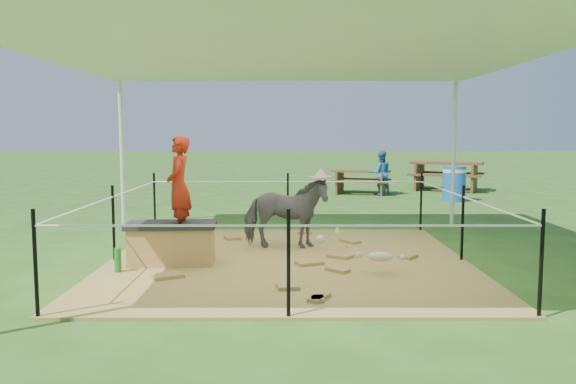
{
  "coord_description": "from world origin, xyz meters",
  "views": [
    {
      "loc": [
        -0.01,
        -7.14,
        1.66
      ],
      "look_at": [
        0.0,
        0.6,
        0.85
      ],
      "focal_mm": 35.0,
      "sensor_mm": 36.0,
      "label": 1
    }
  ],
  "objects_px": {
    "trash_barrel": "(454,184)",
    "distant_person": "(381,173)",
    "woman": "(179,178)",
    "picnic_table_far": "(446,176)",
    "green_bottle": "(118,260)",
    "pony": "(285,213)",
    "foal": "(380,254)",
    "picnic_table_near": "(361,182)",
    "straw_bale": "(172,245)"
  },
  "relations": [
    {
      "from": "pony",
      "to": "trash_barrel",
      "type": "height_order",
      "value": "pony"
    },
    {
      "from": "trash_barrel",
      "to": "picnic_table_far",
      "type": "bearing_deg",
      "value": 78.24
    },
    {
      "from": "foal",
      "to": "distant_person",
      "type": "bearing_deg",
      "value": 88.76
    },
    {
      "from": "straw_bale",
      "to": "green_bottle",
      "type": "xyz_separation_m",
      "value": [
        -0.55,
        -0.45,
        -0.09
      ]
    },
    {
      "from": "foal",
      "to": "picnic_table_near",
      "type": "distance_m",
      "value": 9.09
    },
    {
      "from": "pony",
      "to": "picnic_table_far",
      "type": "distance_m",
      "value": 9.67
    },
    {
      "from": "woman",
      "to": "trash_barrel",
      "type": "relative_size",
      "value": 1.45
    },
    {
      "from": "woman",
      "to": "trash_barrel",
      "type": "height_order",
      "value": "woman"
    },
    {
      "from": "pony",
      "to": "distant_person",
      "type": "xyz_separation_m",
      "value": [
        2.54,
        7.14,
        0.06
      ]
    },
    {
      "from": "green_bottle",
      "to": "picnic_table_near",
      "type": "distance_m",
      "value": 9.81
    },
    {
      "from": "foal",
      "to": "distant_person",
      "type": "height_order",
      "value": "distant_person"
    },
    {
      "from": "woman",
      "to": "picnic_table_far",
      "type": "height_order",
      "value": "woman"
    },
    {
      "from": "woman",
      "to": "foal",
      "type": "distance_m",
      "value": 2.63
    },
    {
      "from": "foal",
      "to": "trash_barrel",
      "type": "bearing_deg",
      "value": 75.71
    },
    {
      "from": "green_bottle",
      "to": "pony",
      "type": "bearing_deg",
      "value": 34.92
    },
    {
      "from": "woman",
      "to": "picnic_table_far",
      "type": "distance_m",
      "value": 11.16
    },
    {
      "from": "foal",
      "to": "distant_person",
      "type": "distance_m",
      "value": 8.75
    },
    {
      "from": "foal",
      "to": "picnic_table_far",
      "type": "relative_size",
      "value": 0.42
    },
    {
      "from": "trash_barrel",
      "to": "distant_person",
      "type": "xyz_separation_m",
      "value": [
        -1.59,
        1.31,
        0.17
      ]
    },
    {
      "from": "straw_bale",
      "to": "picnic_table_far",
      "type": "distance_m",
      "value": 11.19
    },
    {
      "from": "picnic_table_near",
      "to": "trash_barrel",
      "type": "bearing_deg",
      "value": -24.41
    },
    {
      "from": "woman",
      "to": "trash_barrel",
      "type": "bearing_deg",
      "value": 137.43
    },
    {
      "from": "foal",
      "to": "pony",
      "type": "bearing_deg",
      "value": 135.02
    },
    {
      "from": "picnic_table_near",
      "to": "distant_person",
      "type": "height_order",
      "value": "distant_person"
    },
    {
      "from": "straw_bale",
      "to": "picnic_table_near",
      "type": "height_order",
      "value": "picnic_table_near"
    },
    {
      "from": "green_bottle",
      "to": "pony",
      "type": "relative_size",
      "value": 0.24
    },
    {
      "from": "straw_bale",
      "to": "pony",
      "type": "xyz_separation_m",
      "value": [
        1.42,
        0.93,
        0.28
      ]
    },
    {
      "from": "straw_bale",
      "to": "woman",
      "type": "bearing_deg",
      "value": 0.0
    },
    {
      "from": "straw_bale",
      "to": "foal",
      "type": "height_order",
      "value": "foal"
    },
    {
      "from": "woman",
      "to": "picnic_table_far",
      "type": "relative_size",
      "value": 0.62
    },
    {
      "from": "trash_barrel",
      "to": "straw_bale",
      "type": "bearing_deg",
      "value": -129.43
    },
    {
      "from": "distant_person",
      "to": "pony",
      "type": "bearing_deg",
      "value": 65.9
    },
    {
      "from": "straw_bale",
      "to": "picnic_table_far",
      "type": "xyz_separation_m",
      "value": [
        6.1,
        9.38,
        0.16
      ]
    },
    {
      "from": "pony",
      "to": "picnic_table_far",
      "type": "xyz_separation_m",
      "value": [
        4.68,
        8.46,
        -0.12
      ]
    },
    {
      "from": "foal",
      "to": "trash_barrel",
      "type": "relative_size",
      "value": 0.98
    },
    {
      "from": "woman",
      "to": "distant_person",
      "type": "relative_size",
      "value": 1.04
    },
    {
      "from": "foal",
      "to": "trash_barrel",
      "type": "distance_m",
      "value": 7.91
    },
    {
      "from": "woman",
      "to": "picnic_table_near",
      "type": "xyz_separation_m",
      "value": [
        3.4,
        8.48,
        -0.79
      ]
    },
    {
      "from": "green_bottle",
      "to": "distant_person",
      "type": "distance_m",
      "value": 9.65
    },
    {
      "from": "pony",
      "to": "trash_barrel",
      "type": "bearing_deg",
      "value": -33.27
    },
    {
      "from": "picnic_table_far",
      "to": "trash_barrel",
      "type": "bearing_deg",
      "value": -78.43
    },
    {
      "from": "straw_bale",
      "to": "picnic_table_far",
      "type": "height_order",
      "value": "picnic_table_far"
    },
    {
      "from": "straw_bale",
      "to": "foal",
      "type": "xyz_separation_m",
      "value": [
        2.53,
        -0.55,
        0.0
      ]
    },
    {
      "from": "green_bottle",
      "to": "trash_barrel",
      "type": "distance_m",
      "value": 9.45
    },
    {
      "from": "green_bottle",
      "to": "pony",
      "type": "distance_m",
      "value": 2.43
    },
    {
      "from": "woman",
      "to": "distant_person",
      "type": "distance_m",
      "value": 8.96
    },
    {
      "from": "straw_bale",
      "to": "foal",
      "type": "distance_m",
      "value": 2.59
    },
    {
      "from": "straw_bale",
      "to": "picnic_table_near",
      "type": "bearing_deg",
      "value": 67.59
    },
    {
      "from": "woman",
      "to": "distant_person",
      "type": "xyz_separation_m",
      "value": [
        3.86,
        8.07,
        -0.51
      ]
    },
    {
      "from": "foal",
      "to": "picnic_table_far",
      "type": "height_order",
      "value": "picnic_table_far"
    }
  ]
}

